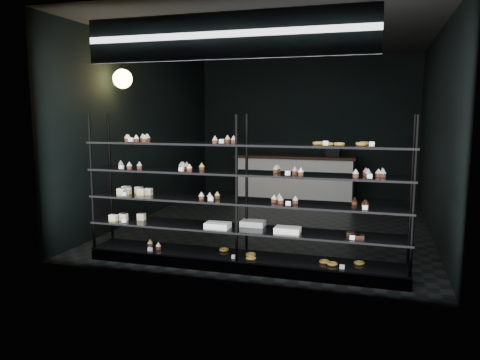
# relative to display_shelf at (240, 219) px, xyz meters

# --- Properties ---
(room) EXTENTS (5.01, 6.01, 3.20)m
(room) POSITION_rel_display_shelf_xyz_m (-0.04, 2.45, 0.97)
(room) COLOR black
(room) RESTS_ON ground
(display_shelf) EXTENTS (4.00, 0.50, 1.91)m
(display_shelf) POSITION_rel_display_shelf_xyz_m (0.00, 0.00, 0.00)
(display_shelf) COLOR black
(display_shelf) RESTS_ON room
(signage) EXTENTS (3.30, 0.05, 0.50)m
(signage) POSITION_rel_display_shelf_xyz_m (-0.04, -0.48, 2.12)
(signage) COLOR #130E47
(signage) RESTS_ON room
(pendant_lamp) EXTENTS (0.29, 0.29, 0.88)m
(pendant_lamp) POSITION_rel_display_shelf_xyz_m (-2.24, 1.13, 1.82)
(pendant_lamp) COLOR black
(pendant_lamp) RESTS_ON room
(service_counter) EXTENTS (2.68, 0.65, 1.23)m
(service_counter) POSITION_rel_display_shelf_xyz_m (-0.18, 4.95, -0.13)
(service_counter) COLOR silver
(service_counter) RESTS_ON room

